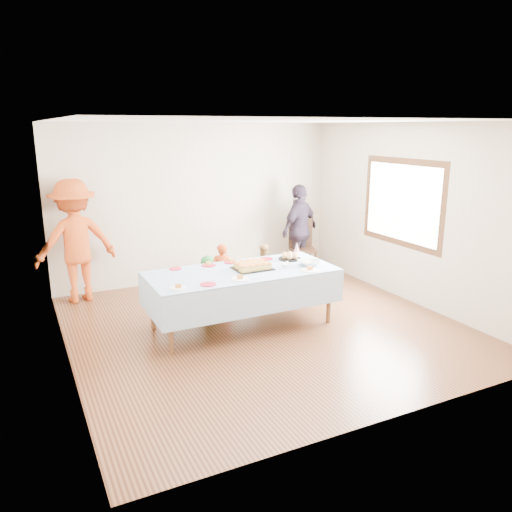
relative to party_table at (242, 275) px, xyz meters
The scene contains 22 objects.
ground 0.78m from the party_table, 30.34° to the right, with size 5.00×5.00×0.00m, color #412012.
room_walls 1.10m from the party_table, 25.13° to the right, with size 5.04×5.04×2.72m.
party_table is the anchor object (origin of this frame).
birthday_cake 0.19m from the party_table, ahead, with size 0.50×0.39×0.09m.
rolls_tray 0.89m from the party_table, 14.48° to the left, with size 0.33×0.33×0.10m.
punch_bowl 0.96m from the party_table, 10.58° to the right, with size 0.29×0.29×0.07m, color silver.
party_hat 1.19m from the party_table, 21.36° to the left, with size 0.11×0.11×0.18m, color white.
fork_pile 0.60m from the party_table, 12.33° to the right, with size 0.24×0.18×0.07m, color white, non-canonical shape.
plate_red_far_a 0.90m from the party_table, 149.45° to the left, with size 0.17×0.17×0.01m, color red.
plate_red_far_b 0.52m from the party_table, 126.62° to the left, with size 0.20×0.20×0.01m, color red.
plate_red_far_c 0.44m from the party_table, 86.02° to the left, with size 0.20×0.20×0.01m, color red.
plate_red_far_d 0.69m from the party_table, 33.66° to the left, with size 0.18×0.18×0.01m, color red.
plate_red_near 0.73m from the party_table, 148.71° to the right, with size 0.19×0.19×0.01m, color red.
plate_white_left 1.05m from the party_table, 160.20° to the right, with size 0.20×0.20×0.01m, color white.
plate_white_mid 0.40m from the party_table, 117.58° to the right, with size 0.23×0.23×0.01m, color white.
plate_white_right 0.91m from the party_table, 26.16° to the right, with size 0.24×0.24×0.01m, color white.
dining_chair 2.73m from the party_table, 41.70° to the left, with size 0.54×0.54×1.00m.
toddler_left 1.13m from the party_table, 82.02° to the left, with size 0.33×0.22×0.90m, color #C54218.
toddler_mid 0.84m from the party_table, 105.25° to the left, with size 0.41×0.26×0.83m, color #277530.
toddler_right 1.62m from the party_table, 52.81° to the left, with size 0.37×0.29×0.77m, color tan.
adult_left 2.77m from the party_table, 131.97° to the left, with size 1.22×0.70×1.89m, color #C54818.
adult_right 2.67m from the party_table, 42.41° to the left, with size 0.96×0.40×1.64m, color #312736.
Camera 1 is at (-2.89, -5.64, 2.64)m, focal length 35.00 mm.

